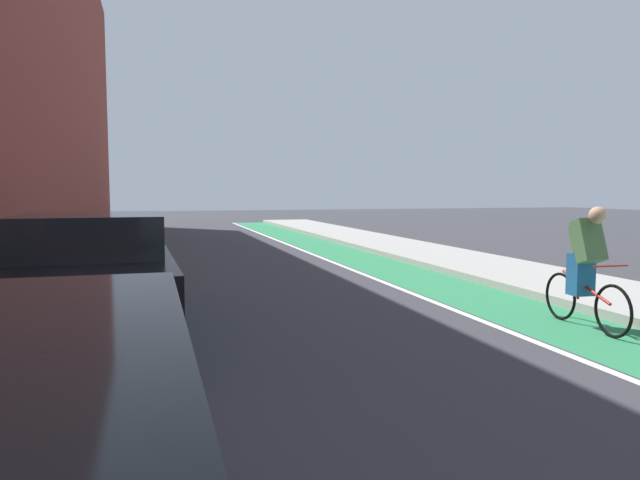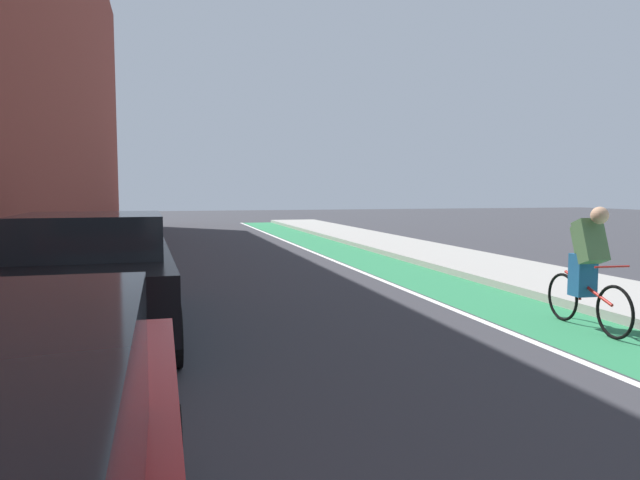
{
  "view_description": "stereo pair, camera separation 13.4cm",
  "coord_description": "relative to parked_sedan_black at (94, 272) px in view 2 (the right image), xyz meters",
  "views": [
    {
      "loc": [
        -2.17,
        2.92,
        1.82
      ],
      "look_at": [
        -0.03,
        10.32,
        1.16
      ],
      "focal_mm": 32.87,
      "sensor_mm": 36.0,
      "label": 1
    },
    {
      "loc": [
        -2.04,
        2.88,
        1.82
      ],
      "look_at": [
        -0.03,
        10.32,
        1.16
      ],
      "focal_mm": 32.87,
      "sensor_mm": 36.0,
      "label": 2
    }
  ],
  "objects": [
    {
      "name": "bike_lane_paint",
      "position": [
        6.03,
        6.16,
        -0.79
      ],
      "size": [
        1.6,
        37.75,
        0.0
      ],
      "primitive_type": "cube",
      "color": "#2D8451",
      "rests_on": "ground"
    },
    {
      "name": "cyclist_mid",
      "position": [
        6.2,
        -1.43,
        0.06
      ],
      "size": [
        0.48,
        1.72,
        1.61
      ],
      "color": "black",
      "rests_on": "ground"
    },
    {
      "name": "lane_divider_stripe",
      "position": [
        5.13,
        6.16,
        -0.79
      ],
      "size": [
        0.12,
        37.75,
        0.0
      ],
      "primitive_type": "cube",
      "color": "white",
      "rests_on": "ground"
    },
    {
      "name": "ground_plane",
      "position": [
        2.89,
        4.16,
        -0.79
      ],
      "size": [
        83.06,
        83.06,
        0.0
      ],
      "primitive_type": "plane",
      "color": "#38383D"
    },
    {
      "name": "sidewalk_right",
      "position": [
        8.1,
        6.16,
        -0.72
      ],
      "size": [
        2.54,
        37.75,
        0.14
      ],
      "primitive_type": "cube",
      "color": "#A8A59E",
      "rests_on": "ground"
    },
    {
      "name": "parked_sedan_black",
      "position": [
        0.0,
        0.0,
        0.0
      ],
      "size": [
        2.05,
        4.82,
        1.53
      ],
      "color": "black",
      "rests_on": "ground"
    }
  ]
}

